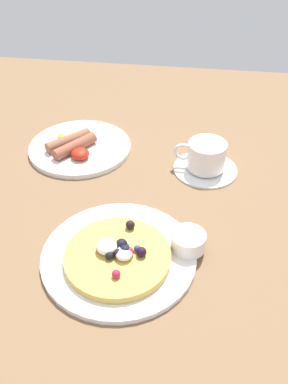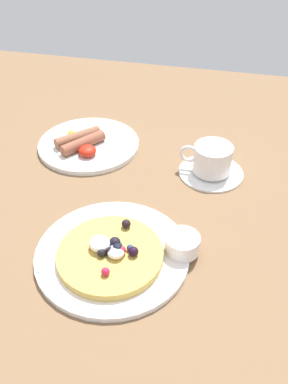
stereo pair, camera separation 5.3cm
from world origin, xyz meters
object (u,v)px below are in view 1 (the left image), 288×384
(pancake_plate, at_px, (119,256))
(breakfast_plate, at_px, (80,147))
(syrup_ramekin, at_px, (188,241))
(coffee_saucer, at_px, (205,168))
(coffee_cup, at_px, (206,155))

(pancake_plate, xyz_separation_m, breakfast_plate, (-0.15, 0.31, 0.00))
(syrup_ramekin, bearing_deg, coffee_saucer, 84.53)
(pancake_plate, bearing_deg, coffee_cup, 63.94)
(breakfast_plate, xyz_separation_m, coffee_saucer, (0.29, -0.04, -0.00))
(pancake_plate, xyz_separation_m, syrup_ramekin, (0.11, 0.03, 0.02))
(syrup_ramekin, relative_size, breakfast_plate, 0.25)
(breakfast_plate, distance_m, coffee_cup, 0.29)
(coffee_saucer, bearing_deg, pancake_plate, -116.34)
(pancake_plate, xyz_separation_m, coffee_cup, (0.13, 0.27, 0.03))
(coffee_saucer, relative_size, coffee_cup, 1.23)
(coffee_cup, bearing_deg, syrup_ramekin, -95.10)
(pancake_plate, height_order, coffee_cup, coffee_cup)
(coffee_cup, bearing_deg, coffee_saucer, -2.14)
(syrup_ramekin, distance_m, coffee_cup, 0.25)
(pancake_plate, height_order, coffee_saucer, pancake_plate)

